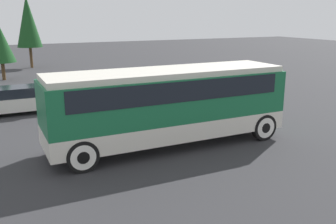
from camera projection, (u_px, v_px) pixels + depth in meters
ground_plane at (168, 145)px, 15.38m from camera, size 120.00×120.00×0.00m
tour_bus at (170, 100)px, 14.94m from camera, size 9.74×2.68×3.12m
parked_car_near at (173, 86)px, 24.37m from camera, size 4.23×1.82×1.46m
parked_car_mid at (21, 100)px, 20.30m from camera, size 4.38×1.80×1.44m
tree_left at (0, 43)px, 30.02m from camera, size 2.20×2.20×4.50m
tree_center at (28, 22)px, 36.82m from camera, size 2.42×2.42×7.02m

